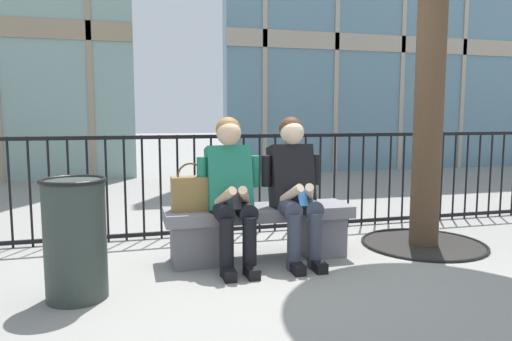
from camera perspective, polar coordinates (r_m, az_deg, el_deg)
The scene contains 7 objects.
ground_plane at distance 4.17m, azimuth 0.36°, elevation -10.46°, with size 60.00×60.00×0.00m, color gray.
stone_bench at distance 4.10m, azimuth 0.37°, elevation -6.83°, with size 1.60×0.44×0.45m.
seated_person_with_phone at distance 3.84m, azimuth -3.02°, elevation -1.98°, with size 0.52×0.66×1.21m.
seated_person_companion at distance 3.98m, azimuth 4.63°, elevation -1.67°, with size 0.52×0.66×1.21m.
handbag_on_bench at distance 3.91m, azimuth -7.82°, elevation -2.65°, with size 0.31×0.16×0.39m.
plaza_railing at distance 4.90m, azimuth -2.43°, elevation -1.60°, with size 9.35×0.04×1.03m.
trash_can at distance 3.40m, azimuth -20.85°, elevation -7.53°, with size 0.43×0.43×0.82m.
Camera 1 is at (-1.06, -3.84, 1.22)m, focal length 33.36 mm.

